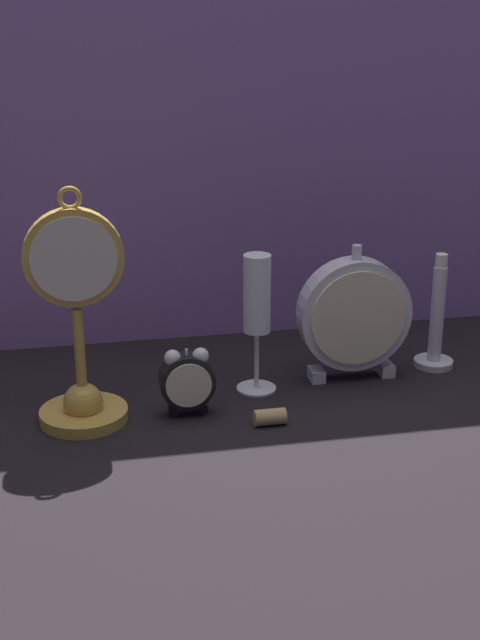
% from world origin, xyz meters
% --- Properties ---
extents(ground_plane, '(4.00, 4.00, 0.00)m').
position_xyz_m(ground_plane, '(0.00, 0.00, 0.00)').
color(ground_plane, black).
extents(fabric_backdrop_drape, '(1.66, 0.01, 0.65)m').
position_xyz_m(fabric_backdrop_drape, '(0.00, 0.33, 0.33)').
color(fabric_backdrop_drape, '#8460A8').
rests_on(fabric_backdrop_drape, ground_plane).
extents(pocket_watch_on_stand, '(0.13, 0.12, 0.32)m').
position_xyz_m(pocket_watch_on_stand, '(-0.22, 0.04, 0.12)').
color(pocket_watch_on_stand, gold).
rests_on(pocket_watch_on_stand, ground_plane).
extents(alarm_clock_twin_bell, '(0.07, 0.03, 0.09)m').
position_xyz_m(alarm_clock_twin_bell, '(-0.08, 0.03, 0.05)').
color(alarm_clock_twin_bell, black).
rests_on(alarm_clock_twin_bell, ground_plane).
extents(mantel_clock_silver, '(0.16, 0.04, 0.20)m').
position_xyz_m(mantel_clock_silver, '(0.17, 0.11, 0.10)').
color(mantel_clock_silver, silver).
rests_on(mantel_clock_silver, ground_plane).
extents(champagne_flute, '(0.06, 0.06, 0.20)m').
position_xyz_m(champagne_flute, '(0.03, 0.09, 0.13)').
color(champagne_flute, silver).
rests_on(champagne_flute, ground_plane).
extents(brass_candlestick, '(0.06, 0.06, 0.18)m').
position_xyz_m(brass_candlestick, '(0.31, 0.12, 0.06)').
color(brass_candlestick, silver).
rests_on(brass_candlestick, ground_plane).
extents(wine_cork, '(0.04, 0.02, 0.02)m').
position_xyz_m(wine_cork, '(0.02, -0.02, 0.01)').
color(wine_cork, tan).
rests_on(wine_cork, ground_plane).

